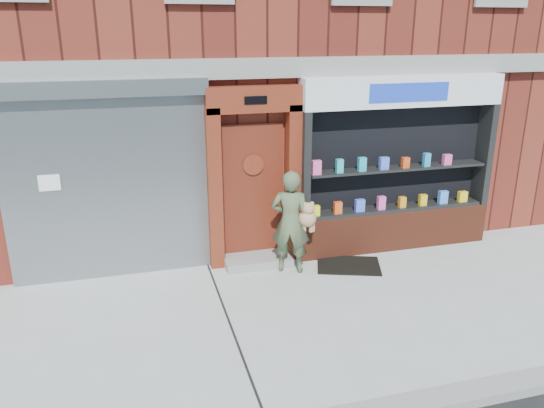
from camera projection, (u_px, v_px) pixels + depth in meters
name	position (u px, v px, depth m)	size (l,w,h in m)	color
ground	(339.00, 308.00, 7.42)	(80.00, 80.00, 0.00)	#9E9E99
curb	(419.00, 405.00, 5.44)	(60.00, 0.30, 0.12)	gray
building	(242.00, 14.00, 11.62)	(12.00, 8.16, 8.00)	#581B14
shutter_bay	(106.00, 170.00, 7.88)	(3.10, 0.30, 3.04)	gray
red_door_bay	(254.00, 177.00, 8.47)	(1.52, 0.58, 2.90)	#5B1D0F
pharmacy_bay	(396.00, 172.00, 9.08)	(3.50, 0.41, 3.00)	maroon
woman	(292.00, 222.00, 8.31)	(0.77, 0.61, 1.67)	#4A5739
doormat	(348.00, 265.00, 8.73)	(1.02, 0.71, 0.03)	black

